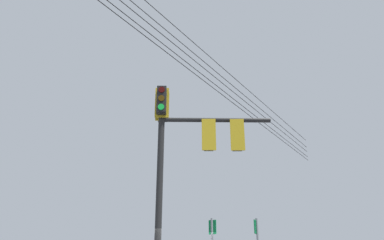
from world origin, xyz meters
The scene contains 2 objects.
signal_mast_assembly centered at (0.53, -0.01, 4.97)m, with size 1.45×3.67×6.97m.
overhead_wire_span centered at (-0.49, 0.28, 9.09)m, with size 18.20×21.33×1.92m.
Camera 1 is at (11.68, -2.86, 1.23)m, focal length 36.16 mm.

